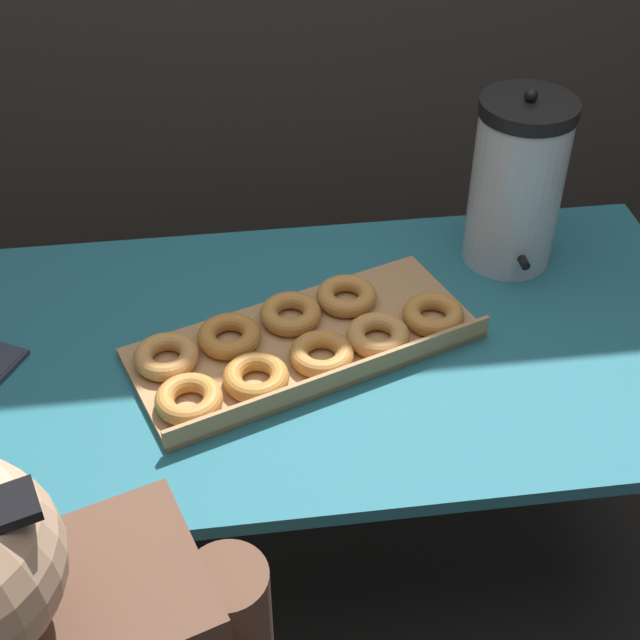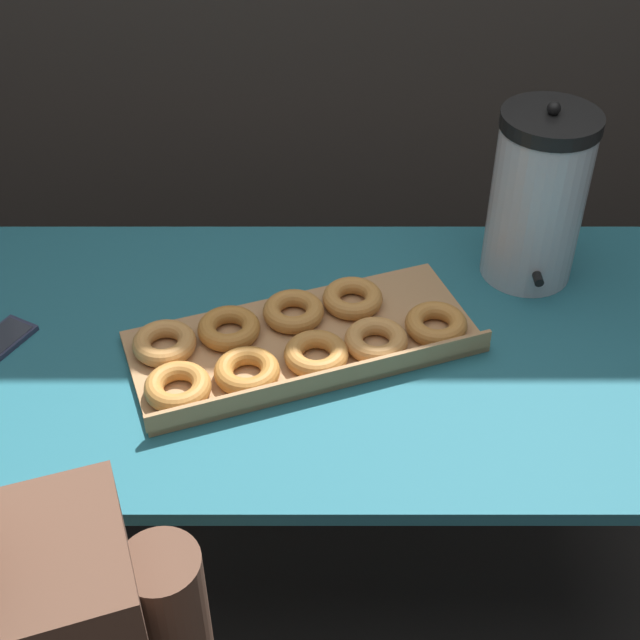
# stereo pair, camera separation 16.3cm
# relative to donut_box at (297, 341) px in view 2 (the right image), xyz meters

# --- Properties ---
(ground_plane) EXTENTS (12.00, 12.00, 0.00)m
(ground_plane) POSITION_rel_donut_box_xyz_m (0.06, 0.02, -0.75)
(ground_plane) COLOR #2D2B28
(folding_table) EXTENTS (1.49, 0.79, 0.72)m
(folding_table) POSITION_rel_donut_box_xyz_m (0.06, 0.02, -0.07)
(folding_table) COLOR #236675
(folding_table) RESTS_ON ground
(donut_box) EXTENTS (0.69, 0.47, 0.05)m
(donut_box) POSITION_rel_donut_box_xyz_m (0.00, 0.00, 0.00)
(donut_box) COLOR tan
(donut_box) RESTS_ON folding_table
(coffee_urn) EXTENTS (0.19, 0.21, 0.38)m
(coffee_urn) POSITION_rel_donut_box_xyz_m (0.47, 0.25, 0.16)
(coffee_urn) COLOR silver
(coffee_urn) RESTS_ON folding_table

